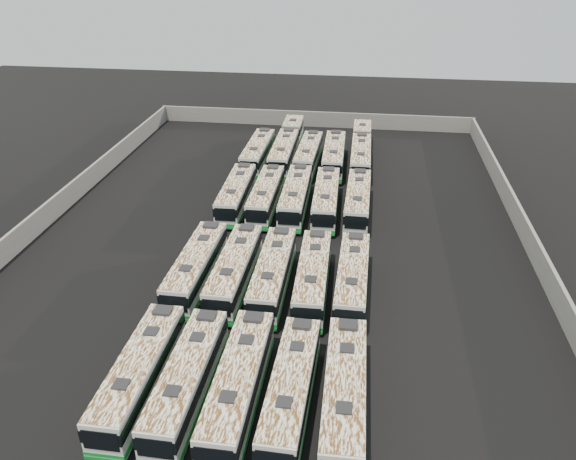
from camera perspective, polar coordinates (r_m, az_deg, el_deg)
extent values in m
plane|color=black|center=(50.04, -1.42, -1.92)|extent=(140.00, 140.00, 0.00)
cube|color=#65635E|center=(82.93, 2.62, 11.20)|extent=(45.20, 0.30, 2.20)
cube|color=#65635E|center=(51.26, 24.02, -2.39)|extent=(0.30, 73.20, 2.20)
cube|color=#65635E|center=(57.16, -24.09, 0.72)|extent=(0.30, 73.20, 2.20)
cube|color=beige|center=(35.81, -14.82, -13.91)|extent=(2.27, 10.71, 2.45)
cube|color=#13782C|center=(36.40, -14.65, -14.97)|extent=(2.32, 10.76, 0.37)
cube|color=black|center=(35.55, -14.90, -13.42)|extent=(2.33, 10.77, 0.82)
cube|color=black|center=(32.22, -18.54, -19.65)|extent=(1.96, 0.07, 1.29)
cube|color=#13782C|center=(33.21, -18.16, -21.26)|extent=(2.23, 0.11, 0.25)
cube|color=silver|center=(35.01, -15.07, -12.37)|extent=(2.23, 10.49, 0.06)
cube|color=black|center=(33.37, -16.61, -14.78)|extent=(0.85, 0.85, 0.12)
cube|color=black|center=(36.62, -13.73, -9.96)|extent=(0.85, 0.85, 0.12)
cube|color=black|center=(38.17, -12.62, -7.99)|extent=(1.16, 0.99, 0.23)
cylinder|color=black|center=(34.72, -18.28, -18.64)|extent=(0.25, 0.89, 0.89)
cylinder|color=black|center=(34.03, -15.21, -19.25)|extent=(0.25, 0.89, 0.89)
cylinder|color=black|center=(39.20, -14.10, -11.67)|extent=(0.25, 0.89, 0.89)
cylinder|color=black|center=(38.59, -11.41, -12.05)|extent=(0.25, 0.89, 0.89)
cube|color=beige|center=(34.83, -10.19, -14.74)|extent=(2.35, 10.66, 2.44)
cube|color=#13782C|center=(35.43, -10.06, -15.80)|extent=(2.40, 10.71, 0.37)
cube|color=black|center=(34.56, -10.24, -14.25)|extent=(2.41, 10.72, 0.82)
cube|color=black|center=(31.18, -13.40, -20.80)|extent=(1.95, 0.09, 1.28)
cube|color=silver|center=(34.00, -10.36, -13.19)|extent=(2.31, 10.45, 0.06)
cube|color=black|center=(32.34, -11.69, -15.72)|extent=(0.85, 0.85, 0.12)
cube|color=black|center=(35.64, -9.21, -10.67)|extent=(0.85, 0.85, 0.12)
cube|color=black|center=(37.21, -8.26, -8.62)|extent=(1.16, 0.99, 0.23)
cylinder|color=black|center=(33.65, -13.51, -19.67)|extent=(0.26, 0.89, 0.89)
cylinder|color=black|center=(33.10, -10.25, -20.25)|extent=(0.26, 0.89, 0.89)
cylinder|color=black|center=(38.19, -9.85, -12.37)|extent=(0.26, 0.89, 0.89)
cylinder|color=black|center=(37.71, -7.04, -12.74)|extent=(0.26, 0.89, 0.89)
cube|color=beige|center=(34.07, -5.05, -15.36)|extent=(2.36, 11.00, 2.52)
cube|color=#13782C|center=(34.71, -4.98, -16.47)|extent=(2.41, 11.05, 0.38)
cube|color=black|center=(33.79, -5.08, -14.85)|extent=(2.42, 11.06, 0.84)
cube|color=black|center=(30.20, -7.55, -22.00)|extent=(2.01, 0.07, 1.33)
cube|color=silver|center=(33.20, -5.14, -13.75)|extent=(2.31, 10.78, 0.06)
cube|color=black|center=(31.43, -6.16, -16.50)|extent=(0.88, 0.88, 0.13)
cube|color=black|center=(34.94, -4.25, -11.04)|extent=(0.88, 0.88, 0.13)
cube|color=black|center=(36.60, -3.54, -8.85)|extent=(1.20, 1.01, 0.24)
cylinder|color=black|center=(32.73, -8.19, -20.72)|extent=(0.26, 0.92, 0.92)
cylinder|color=black|center=(32.34, -4.61, -21.23)|extent=(0.26, 0.92, 0.92)
cylinder|color=black|center=(37.54, -5.26, -12.81)|extent=(0.26, 0.92, 0.92)
cylinder|color=black|center=(37.20, -2.24, -13.14)|extent=(0.26, 0.92, 0.92)
cube|color=beige|center=(33.73, 0.31, -15.93)|extent=(2.45, 10.57, 2.41)
cube|color=#13782C|center=(34.35, 0.30, -16.99)|extent=(2.50, 10.62, 0.37)
cube|color=black|center=(33.46, 0.31, -15.43)|extent=(2.51, 10.63, 0.81)
cube|color=silver|center=(32.89, 0.31, -14.38)|extent=(2.40, 10.35, 0.06)
cube|color=black|center=(31.18, -0.38, -17.08)|extent=(0.85, 0.85, 0.12)
cube|color=black|center=(34.56, 0.93, -11.72)|extent=(0.85, 0.85, 0.12)
cube|color=black|center=(36.17, 1.42, -9.57)|extent=(1.16, 0.99, 0.23)
cylinder|color=black|center=(32.35, -2.46, -21.18)|extent=(0.27, 0.88, 0.88)
cylinder|color=black|center=(32.13, 1.07, -21.60)|extent=(0.27, 0.88, 0.88)
cylinder|color=black|center=(37.02, -0.33, -13.40)|extent=(0.27, 0.88, 0.88)
cylinder|color=black|center=(36.83, 2.63, -13.70)|extent=(0.27, 0.88, 0.88)
cube|color=beige|center=(33.54, 5.76, -16.27)|extent=(2.41, 10.98, 2.51)
cube|color=#13782C|center=(34.18, 5.68, -17.38)|extent=(2.46, 11.03, 0.38)
cube|color=black|center=(33.25, 5.79, -15.76)|extent=(2.47, 11.04, 0.84)
cube|color=silver|center=(32.66, 5.87, -14.66)|extent=(2.36, 10.76, 0.06)
cube|color=black|center=(30.86, 5.71, -17.54)|extent=(0.88, 0.88, 0.13)
cube|color=black|center=(34.42, 6.02, -11.84)|extent=(0.88, 0.88, 0.13)
cube|color=black|center=(36.11, 6.13, -9.58)|extent=(1.20, 1.02, 0.24)
cylinder|color=black|center=(31.97, 3.52, -21.96)|extent=(0.27, 0.92, 0.91)
cylinder|color=black|center=(31.98, 7.30, -22.17)|extent=(0.27, 0.92, 0.91)
cylinder|color=black|center=(36.88, 4.32, -13.65)|extent=(0.27, 0.92, 0.91)
cylinder|color=black|center=(36.89, 7.44, -13.83)|extent=(0.27, 0.92, 0.91)
cube|color=beige|center=(44.98, -9.30, -3.74)|extent=(2.41, 10.86, 2.48)
cube|color=#13782C|center=(45.46, -9.21, -4.71)|extent=(2.46, 10.91, 0.38)
cube|color=black|center=(44.77, -9.34, -3.29)|extent=(2.47, 10.92, 0.83)
cube|color=black|center=(40.57, -11.58, -7.34)|extent=(1.99, 0.09, 1.31)
cube|color=#13782C|center=(41.36, -11.40, -8.91)|extent=(2.26, 0.13, 0.25)
cube|color=silver|center=(44.34, -9.42, -2.34)|extent=(2.36, 10.64, 0.06)
cube|color=black|center=(42.37, -10.38, -3.83)|extent=(0.87, 0.87, 0.13)
cube|color=black|center=(46.27, -8.57, -0.78)|extent=(0.87, 0.87, 0.13)
cube|color=black|center=(48.07, -7.85, 0.49)|extent=(1.19, 1.01, 0.23)
cylinder|color=black|center=(43.16, -11.77, -7.24)|extent=(0.27, 0.91, 0.90)
cylinder|color=black|center=(42.58, -9.30, -7.53)|extent=(0.27, 0.91, 0.90)
cylinder|color=black|center=(48.64, -9.10, -2.64)|extent=(0.27, 0.91, 0.90)
cylinder|color=black|center=(48.12, -6.90, -2.83)|extent=(0.27, 0.91, 0.90)
cube|color=beige|center=(44.16, -5.44, -4.11)|extent=(2.39, 10.90, 2.49)
cube|color=#13782C|center=(44.65, -5.39, -5.10)|extent=(2.44, 10.95, 0.38)
cube|color=black|center=(43.95, -5.46, -3.65)|extent=(2.45, 10.96, 0.83)
cube|color=black|center=(39.63, -7.29, -7.87)|extent=(1.99, 0.08, 1.31)
cube|color=#13782C|center=(40.45, -7.18, -9.46)|extent=(2.27, 0.13, 0.25)
cube|color=silver|center=(43.50, -5.51, -2.68)|extent=(2.34, 10.68, 0.06)
cube|color=black|center=(41.48, -6.29, -4.23)|extent=(0.87, 0.87, 0.13)
cube|color=black|center=(45.47, -4.82, -1.07)|extent=(0.87, 0.87, 0.13)
cube|color=black|center=(47.31, -4.24, 0.24)|extent=(1.19, 1.01, 0.24)
cylinder|color=black|center=(42.22, -7.76, -7.74)|extent=(0.26, 0.91, 0.91)
cylinder|color=black|center=(41.78, -5.18, -8.01)|extent=(0.26, 0.91, 0.91)
cylinder|color=black|center=(47.82, -5.55, -2.96)|extent=(0.26, 0.91, 0.91)
cylinder|color=black|center=(47.43, -3.27, -3.14)|extent=(0.26, 0.91, 0.91)
cube|color=beige|center=(43.56, -1.56, -4.49)|extent=(2.27, 10.77, 2.47)
cube|color=#13782C|center=(44.05, -1.55, -5.48)|extent=(2.32, 10.82, 0.38)
cube|color=black|center=(43.34, -1.57, -4.04)|extent=(2.33, 10.83, 0.83)
cube|color=black|center=(39.00, -2.83, -8.34)|extent=(1.97, 0.06, 1.30)
cube|color=#13782C|center=(39.82, -2.79, -9.94)|extent=(2.24, 0.11, 0.25)
cube|color=silver|center=(42.90, -1.58, -3.07)|extent=(2.22, 10.56, 0.06)
cube|color=black|center=(40.86, -2.11, -4.65)|extent=(0.85, 0.85, 0.13)
cube|color=black|center=(44.87, -1.10, -1.43)|extent=(0.85, 0.85, 0.13)
cube|color=black|center=(46.72, -0.70, -0.10)|extent=(1.17, 0.99, 0.23)
cylinder|color=black|center=(41.52, -3.62, -8.20)|extent=(0.25, 0.90, 0.90)
cylinder|color=black|center=(41.24, -0.97, -8.42)|extent=(0.25, 0.90, 0.90)
cylinder|color=black|center=(47.16, -2.03, -3.32)|extent=(0.25, 0.90, 0.90)
cylinder|color=black|center=(46.91, 0.28, -3.48)|extent=(0.25, 0.90, 0.90)
cube|color=beige|center=(43.23, 2.53, -4.81)|extent=(2.44, 10.70, 2.44)
cube|color=#13782C|center=(43.72, 2.51, -5.80)|extent=(2.49, 10.75, 0.37)
cube|color=black|center=(43.02, 2.54, -4.36)|extent=(2.50, 10.76, 0.82)
cube|color=black|center=(38.67, 1.92, -8.71)|extent=(1.95, 0.10, 1.29)
cube|color=#13782C|center=(39.50, 1.89, -10.29)|extent=(2.22, 0.15, 0.25)
cube|color=silver|center=(42.57, 2.56, -3.40)|extent=(2.39, 10.48, 0.06)
cube|color=black|center=(40.54, 2.31, -5.00)|extent=(0.86, 0.86, 0.12)
cube|color=black|center=(44.54, 2.80, -1.75)|extent=(0.86, 0.86, 0.12)
cube|color=black|center=(46.39, 2.99, -0.41)|extent=(1.17, 1.00, 0.23)
cylinder|color=black|center=(41.11, 0.79, -8.56)|extent=(0.27, 0.89, 0.89)
cylinder|color=black|center=(41.00, 3.46, -8.73)|extent=(0.27, 0.89, 0.89)
cylinder|color=black|center=(46.75, 1.66, -3.62)|extent=(0.27, 0.89, 0.89)
cylinder|color=black|center=(46.66, 3.99, -3.76)|extent=(0.27, 0.89, 0.89)
cube|color=beige|center=(43.25, 6.55, -5.00)|extent=(2.36, 10.58, 2.42)
cube|color=#13782C|center=(43.73, 6.48, -5.97)|extent=(2.41, 10.63, 0.37)
cube|color=black|center=(43.03, 6.57, -4.55)|extent=(2.42, 10.64, 0.81)
cube|color=black|center=(38.73, 6.16, -8.86)|extent=(1.93, 0.09, 1.27)
cube|color=#13782C|center=(39.54, 6.06, -10.42)|extent=(2.20, 0.13, 0.25)
cube|color=silver|center=(42.59, 6.63, -3.60)|extent=(2.31, 10.37, 0.06)
cube|color=black|center=(40.58, 6.48, -5.19)|extent=(0.85, 0.85, 0.12)
cube|color=black|center=(44.55, 6.79, -1.96)|extent=(0.85, 0.85, 0.12)
cube|color=black|center=(46.37, 6.92, -0.63)|extent=(1.16, 0.98, 0.23)
cylinder|color=black|center=(41.10, 4.90, -8.69)|extent=(0.26, 0.88, 0.88)
cylinder|color=black|center=(41.07, 7.54, -8.89)|extent=(0.26, 0.88, 0.88)
cylinder|color=black|center=(46.70, 5.54, -3.80)|extent=(0.26, 0.88, 0.88)
cylinder|color=black|center=(46.67, 7.84, -3.97)|extent=(0.26, 0.88, 0.88)
cube|color=beige|center=(57.14, -5.27, 3.66)|extent=(2.45, 10.69, 2.44)
cube|color=#13782C|center=(57.51, -5.23, 2.85)|extent=(2.50, 10.74, 0.37)
cube|color=black|center=(56.98, -5.29, 4.03)|extent=(2.51, 10.75, 0.82)
cube|color=black|center=(52.31, -6.43, 1.55)|extent=(1.95, 0.10, 1.29)
cube|color=#13782C|center=(52.92, -6.35, 0.23)|extent=(2.22, 0.15, 0.25)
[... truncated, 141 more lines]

